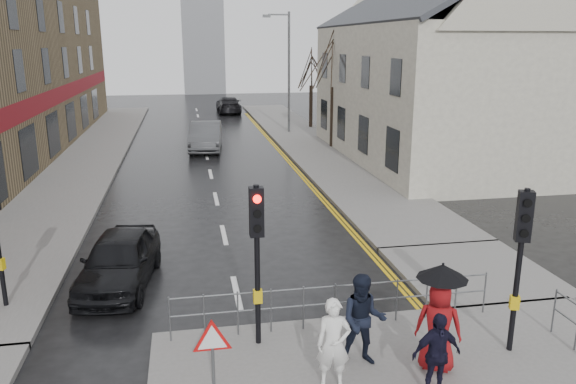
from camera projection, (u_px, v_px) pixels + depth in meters
name	position (u px, v px, depth m)	size (l,w,h in m)	color
ground	(250.00, 354.00, 11.52)	(120.00, 120.00, 0.00)	black
left_pavement	(91.00, 152.00, 32.22)	(4.00, 44.00, 0.14)	#605E5B
right_pavement	(305.00, 139.00, 36.38)	(4.00, 40.00, 0.14)	#605E5B
pavement_bridge_right	(471.00, 272.00, 15.49)	(4.00, 4.20, 0.14)	#605E5B
building_right_cream	(436.00, 70.00, 29.47)	(9.00, 16.40, 10.10)	beige
church_tower	(202.00, 18.00, 68.34)	(5.00, 5.00, 18.00)	gray
traffic_signal_near_left	(257.00, 238.00, 11.10)	(0.28, 0.27, 3.40)	black
traffic_signal_near_right	(521.00, 243.00, 10.84)	(0.34, 0.33, 3.40)	black
guard_railing_front	(335.00, 296.00, 12.21)	(7.14, 0.04, 1.00)	#595B5E
warning_sign	(212.00, 343.00, 9.96)	(0.80, 0.07, 1.35)	#595B5E
street_lamp	(286.00, 65.00, 37.91)	(1.83, 0.25, 8.00)	#595B5E
tree_near	(333.00, 61.00, 32.39)	(2.40, 2.40, 6.58)	#32251B
tree_far	(311.00, 67.00, 40.27)	(2.40, 2.40, 5.64)	#32251B
pedestrian_a	(333.00, 344.00, 10.02)	(0.62, 0.41, 1.70)	white
pedestrian_b	(363.00, 320.00, 10.74)	(0.89, 0.69, 1.83)	black
pedestrian_with_umbrella	(439.00, 314.00, 10.50)	(1.04, 0.96, 2.14)	maroon
pedestrian_d	(436.00, 355.00, 9.80)	(0.92, 0.38, 1.57)	black
car_parked	(119.00, 260.00, 14.62)	(1.68, 4.17, 1.42)	black
car_mid	(206.00, 136.00, 32.99)	(1.75, 5.01, 1.65)	#444649
car_far	(229.00, 105.00, 50.22)	(2.05, 5.04, 1.46)	black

